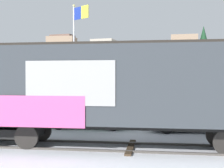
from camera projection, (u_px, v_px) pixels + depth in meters
name	position (u px, v px, depth m)	size (l,w,h in m)	color
ground_plane	(141.00, 148.00, 11.54)	(260.00, 260.00, 0.00)	silver
track	(96.00, 146.00, 11.78)	(60.00, 2.61, 0.08)	#4C4742
freight_car	(124.00, 87.00, 11.59)	(14.33, 2.94, 4.07)	#33383D
flagpole	(77.00, 42.00, 22.16)	(1.40, 1.00, 8.11)	silver
hillside	(153.00, 71.00, 78.36)	(133.69, 35.73, 14.24)	silver
parked_car_green	(88.00, 111.00, 16.46)	(4.19, 1.94, 1.73)	#1E5933
parked_car_black	(195.00, 115.00, 15.33)	(4.61, 2.06, 1.68)	black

